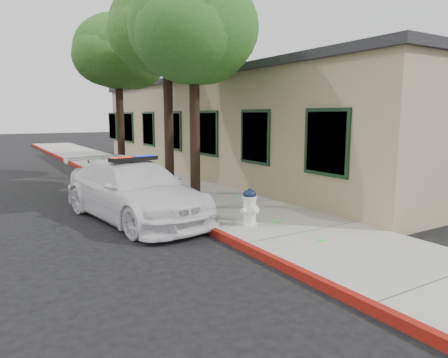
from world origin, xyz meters
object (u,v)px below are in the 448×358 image
Objects in this scene: fire_hydrant at (250,207)px; street_tree_near at (194,34)px; police_car at (135,190)px; street_tree_far at (119,55)px; street_tree_mid at (167,33)px; clapboard_building at (253,126)px.

fire_hydrant is 4.65m from street_tree_near.
street_tree_near reaches higher than police_car.
street_tree_near is 0.96× the size of street_tree_far.
police_car is 3.06m from fire_hydrant.
police_car is 5.10m from street_tree_mid.
clapboard_building is 7.35m from street_tree_mid.
street_tree_mid is (-5.74, -3.51, 2.94)m from clapboard_building.
police_car is at bearing 114.59° from fire_hydrant.
street_tree_near is at bearing -17.16° from police_car.
street_tree_far reaches higher than fire_hydrant.
street_tree_near is 6.27m from street_tree_far.
clapboard_building is 24.81× the size of fire_hydrant.
police_car is at bearing -144.12° from clapboard_building.
street_tree_near reaches higher than clapboard_building.
street_tree_mid is at bearing 38.40° from police_car.
clapboard_building is 9.47m from police_car.
street_tree_near is 2.27m from street_tree_mid.
clapboard_building is at bearing 43.81° from street_tree_near.
street_tree_near is at bearing 83.36° from fire_hydrant.
street_tree_near is at bearing -90.15° from street_tree_far.
police_car is 0.85× the size of street_tree_far.
police_car is 7.49m from street_tree_far.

